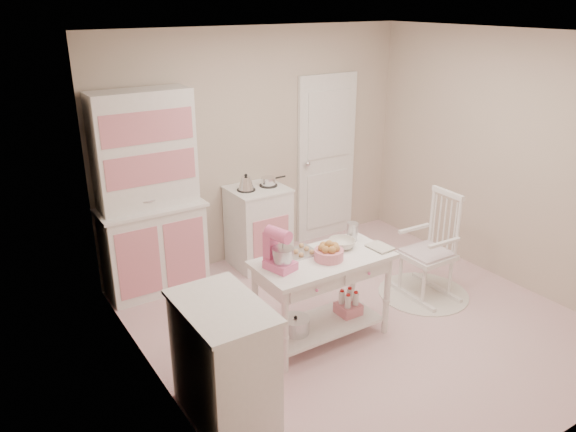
% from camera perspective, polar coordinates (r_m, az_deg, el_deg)
% --- Properties ---
extents(room_shell, '(3.84, 3.84, 2.62)m').
position_cam_1_polar(room_shell, '(4.79, 8.22, 6.33)').
color(room_shell, '#C97D86').
rests_on(room_shell, ground).
extents(door, '(0.82, 0.05, 2.04)m').
position_cam_1_polar(door, '(6.94, 3.92, 5.85)').
color(door, white).
rests_on(door, ground).
extents(hutch, '(1.06, 0.50, 2.08)m').
position_cam_1_polar(hutch, '(5.72, -13.90, 2.03)').
color(hutch, white).
rests_on(hutch, ground).
extents(stove, '(0.62, 0.57, 0.92)m').
position_cam_1_polar(stove, '(6.33, -3.04, -1.06)').
color(stove, white).
rests_on(stove, ground).
extents(base_cabinet, '(0.54, 0.84, 0.92)m').
position_cam_1_polar(base_cabinet, '(4.14, -6.51, -14.45)').
color(base_cabinet, white).
rests_on(base_cabinet, ground).
extents(lace_rug, '(0.92, 0.92, 0.01)m').
position_cam_1_polar(lace_rug, '(6.04, 13.57, -7.64)').
color(lace_rug, white).
rests_on(lace_rug, ground).
extents(rocking_chair, '(0.51, 0.74, 1.10)m').
position_cam_1_polar(rocking_chair, '(5.80, 14.03, -2.93)').
color(rocking_chair, white).
rests_on(rocking_chair, ground).
extents(work_table, '(1.20, 0.60, 0.80)m').
position_cam_1_polar(work_table, '(4.99, 3.50, -8.39)').
color(work_table, white).
rests_on(work_table, ground).
extents(stand_mixer, '(0.27, 0.32, 0.34)m').
position_cam_1_polar(stand_mixer, '(4.53, -0.80, -3.47)').
color(stand_mixer, pink).
rests_on(stand_mixer, work_table).
extents(cookie_tray, '(0.34, 0.24, 0.02)m').
position_cam_1_polar(cookie_tray, '(4.86, 0.92, -3.81)').
color(cookie_tray, silver).
rests_on(cookie_tray, work_table).
extents(bread_basket, '(0.25, 0.25, 0.09)m').
position_cam_1_polar(bread_basket, '(4.76, 4.17, -3.92)').
color(bread_basket, pink).
rests_on(bread_basket, work_table).
extents(mixing_bowl, '(0.24, 0.24, 0.08)m').
position_cam_1_polar(mixing_bowl, '(4.99, 5.49, -2.81)').
color(mixing_bowl, silver).
rests_on(mixing_bowl, work_table).
extents(metal_pitcher, '(0.10, 0.10, 0.17)m').
position_cam_1_polar(metal_pitcher, '(5.13, 6.55, -1.57)').
color(metal_pitcher, silver).
rests_on(metal_pitcher, work_table).
extents(recipe_book, '(0.18, 0.23, 0.02)m').
position_cam_1_polar(recipe_book, '(4.97, 8.63, -3.39)').
color(recipe_book, silver).
rests_on(recipe_book, work_table).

